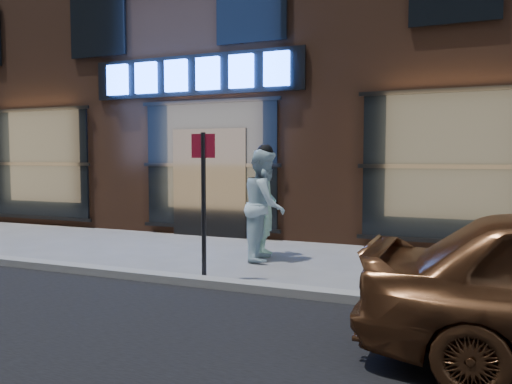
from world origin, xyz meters
TOP-DOWN VIEW (x-y plane):
  - ground at (0.00, 0.00)m, footprint 90.00×90.00m
  - curb at (0.00, 0.00)m, footprint 60.00×0.25m
  - storefront_building at (-0.00, 7.99)m, footprint 30.20×8.28m
  - man_bowtie at (1.93, 2.33)m, footprint 0.57×0.73m
  - man_cap at (2.07, 1.98)m, footprint 0.89×1.05m
  - sign_post at (1.80, 0.26)m, footprint 0.34×0.09m

SIDE VIEW (x-z plane):
  - ground at x=0.00m, z-range 0.00..0.00m
  - curb at x=0.00m, z-range 0.00..0.12m
  - man_bowtie at x=1.93m, z-range 0.00..1.75m
  - man_cap at x=2.07m, z-range 0.00..1.91m
  - sign_post at x=1.80m, z-range 0.22..2.34m
  - storefront_building at x=0.00m, z-range 0.00..10.30m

